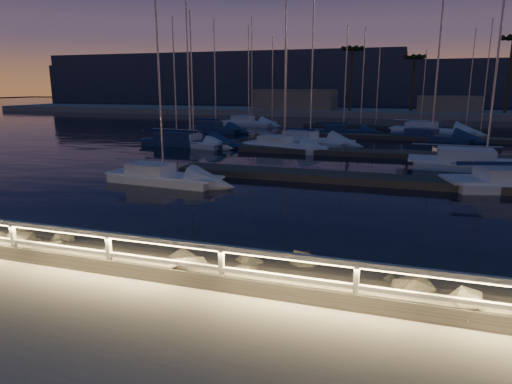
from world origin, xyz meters
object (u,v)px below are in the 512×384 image
sailboat_f (282,145)px  sailboat_l (429,136)px  sailboat_n (342,131)px  guard_rail (305,268)px  sailboat_m (247,122)px  sailboat_e (175,140)px  sailboat_j (188,141)px  sailboat_i (215,128)px  sailboat_b (161,176)px  sailboat_k (429,130)px  sailboat_a (192,142)px  sailboat_g (308,140)px  sailboat_c (481,163)px

sailboat_f → sailboat_l: size_ratio=0.91×
sailboat_n → guard_rail: bearing=-92.0°
guard_rail → sailboat_l: sailboat_l is taller
sailboat_f → sailboat_m: size_ratio=0.94×
sailboat_e → sailboat_j: size_ratio=0.81×
sailboat_i → sailboat_n: 14.25m
sailboat_f → sailboat_j: sailboat_j is taller
sailboat_b → sailboat_k: 35.21m
sailboat_k → sailboat_l: sailboat_k is taller
guard_rail → sailboat_a: (-15.85, 26.84, -0.96)m
sailboat_b → sailboat_j: size_ratio=0.82×
sailboat_b → sailboat_i: size_ratio=0.90×
sailboat_g → sailboat_i: bearing=165.7°
sailboat_a → sailboat_l: (19.75, 11.41, -0.02)m
guard_rail → sailboat_f: size_ratio=3.64×
sailboat_a → sailboat_j: 0.46m
sailboat_n → sailboat_m: bearing=143.2°
sailboat_l → sailboat_k: bearing=106.6°
sailboat_e → sailboat_k: (21.96, 16.92, 0.04)m
sailboat_b → sailboat_k: bearing=70.0°
sailboat_i → sailboat_e: bearing=-69.2°
sailboat_f → sailboat_i: 16.65m
sailboat_b → sailboat_l: 29.66m
guard_rail → sailboat_e: (-17.85, 27.46, -0.96)m
sailboat_c → sailboat_e: (-24.20, 5.25, -0.05)m
sailboat_c → sailboat_f: sailboat_c is taller
sailboat_b → sailboat_k: (14.76, 31.97, 0.06)m
sailboat_b → sailboat_j: bearing=115.9°
sailboat_b → sailboat_f: 14.80m
sailboat_f → sailboat_k: sailboat_k is taller
sailboat_c → sailboat_k: bearing=97.4°
sailboat_i → sailboat_m: sailboat_m is taller
sailboat_m → sailboat_n: bearing=-14.7°
guard_rail → sailboat_j: sailboat_j is taller
sailboat_a → sailboat_e: 2.09m
sailboat_n → sailboat_l: bearing=-27.0°
sailboat_g → sailboat_j: sailboat_j is taller
sailboat_e → sailboat_j: 1.63m
guard_rail → sailboat_g: bearing=101.9°
sailboat_a → sailboat_e: size_ratio=1.03×
sailboat_c → sailboat_l: (-2.45, 16.04, -0.06)m
sailboat_e → sailboat_n: (12.88, 13.71, -0.01)m
sailboat_e → sailboat_j: sailboat_j is taller
sailboat_l → sailboat_g: bearing=-128.8°
sailboat_a → sailboat_g: sailboat_g is taller
sailboat_c → sailboat_e: bearing=169.4°
sailboat_a → sailboat_i: sailboat_i is taller
sailboat_n → sailboat_i: bearing=179.2°
sailboat_a → sailboat_n: bearing=68.5°
sailboat_j → sailboat_k: sailboat_k is taller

